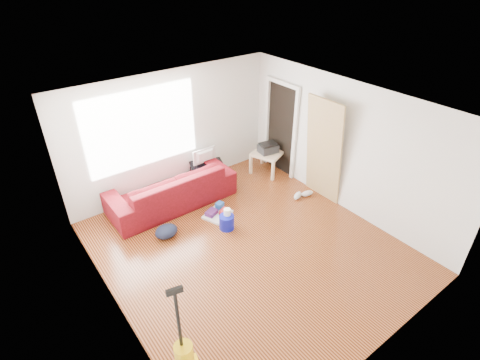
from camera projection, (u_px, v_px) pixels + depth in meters
room at (247, 181)px, 5.91m from camera, size 4.51×5.01×2.51m
sofa at (173, 203)px, 7.55m from camera, size 2.50×0.98×0.73m
tv_stand at (207, 172)px, 8.11m from camera, size 0.79×0.61×0.48m
tv at (206, 157)px, 7.90m from camera, size 0.55×0.07×0.32m
side_table at (268, 155)px, 8.41m from camera, size 0.80×0.80×0.50m
printer at (268, 148)px, 8.32m from camera, size 0.45×0.37×0.21m
bucket at (227, 228)px, 6.88m from camera, size 0.31×0.31×0.27m
toilet_paper at (227, 218)px, 6.82m from camera, size 0.13×0.13×0.12m
cleaning_tray at (218, 212)px, 7.20m from camera, size 0.62×0.57×0.18m
backpack at (167, 236)px, 6.68m from camera, size 0.42×0.35×0.23m
sneakers at (302, 194)px, 7.72m from camera, size 0.51×0.26×0.12m
door_panel at (318, 196)px, 7.77m from camera, size 0.26×0.85×2.11m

